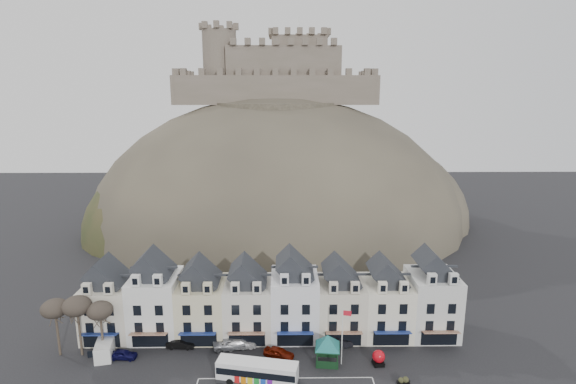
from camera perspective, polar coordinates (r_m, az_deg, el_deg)
The scene contains 19 objects.
townhouse_terrace at distance 68.19m, azimuth -1.98°, elevation -13.55°, with size 54.40×9.35×11.80m.
castle_hill at distance 119.44m, azimuth -0.87°, elevation -4.43°, with size 100.00×76.00×68.00m.
castle at distance 121.10m, azimuth -1.29°, elevation 15.03°, with size 50.20×22.20×22.00m.
tree_left_far at distance 69.71m, azimuth -27.51°, elevation -13.03°, with size 3.61×3.61×8.24m.
tree_left_mid at distance 68.30m, azimuth -25.24°, elevation -13.00°, with size 3.78×3.78×8.64m.
tree_left_near at distance 67.43m, azimuth -22.79°, elevation -13.75°, with size 3.43×3.43×7.84m.
bus at distance 60.02m, azimuth -3.92°, elevation -21.74°, with size 10.37×4.24×2.85m.
bus_shelter at distance 62.65m, azimuth 5.05°, elevation -18.38°, with size 6.42×6.42×4.10m.
red_buoy at distance 64.34m, azimuth 11.43°, elevation -19.91°, with size 1.68×1.68×2.08m.
flagpole at distance 61.88m, azimuth 6.99°, elevation -17.32°, with size 1.14×0.34×8.07m.
white_van at distance 69.75m, azimuth -22.20°, elevation -17.83°, with size 3.07×5.22×2.23m.
planter_west at distance 61.70m, azimuth 14.16°, elevation -22.30°, with size 1.03×0.70×1.00m.
planter_east at distance 61.81m, azimuth 14.70°, elevation -22.20°, with size 1.23×0.91×1.11m.
car_navy at distance 68.39m, azimuth -20.21°, elevation -18.78°, with size 1.51×3.75×1.28m, color #0C0B38.
car_black at distance 68.50m, azimuth -13.47°, elevation -18.23°, with size 1.37×3.93×1.29m, color black.
car_silver at distance 67.32m, azimuth -7.19°, elevation -18.48°, with size 2.38×5.08×1.44m, color #A4A6AB.
car_white at distance 67.22m, azimuth -6.12°, elevation -18.54°, with size 1.91×4.69×1.36m, color white.
car_maroon at distance 64.80m, azimuth -1.16°, elevation -19.74°, with size 1.69×4.21×1.44m, color #611205.
car_charcoal at distance 67.31m, azimuth 6.10°, elevation -18.41°, with size 1.62×4.64×1.53m, color black.
Camera 1 is at (1.73, -45.08, 35.64)m, focal length 28.00 mm.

